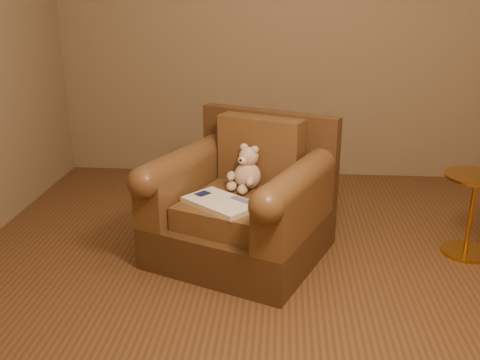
{
  "coord_description": "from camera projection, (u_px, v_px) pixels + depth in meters",
  "views": [
    {
      "loc": [
        -0.05,
        -2.67,
        1.57
      ],
      "look_at": [
        -0.29,
        0.3,
        0.52
      ],
      "focal_mm": 40.0,
      "sensor_mm": 36.0,
      "label": 1
    }
  ],
  "objects": [
    {
      "name": "guidebook",
      "position": [
        220.0,
        203.0,
        3.08
      ],
      "size": [
        0.48,
        0.46,
        0.03
      ],
      "rotation": [
        0.0,
        0.0,
        -0.69
      ],
      "color": "beige",
      "rests_on": "armchair"
    },
    {
      "name": "armchair",
      "position": [
        244.0,
        204.0,
        3.3
      ],
      "size": [
        1.22,
        1.19,
        0.85
      ],
      "rotation": [
        0.0,
        0.0,
        -0.4
      ],
      "color": "#442C16",
      "rests_on": "floor"
    },
    {
      "name": "teddy_bear",
      "position": [
        246.0,
        172.0,
        3.32
      ],
      "size": [
        0.21,
        0.24,
        0.29
      ],
      "rotation": [
        0.0,
        0.0,
        -0.63
      ],
      "color": "#D3B194",
      "rests_on": "armchair"
    },
    {
      "name": "side_table",
      "position": [
        471.0,
        212.0,
        3.31
      ],
      "size": [
        0.37,
        0.37,
        0.52
      ],
      "color": "#C18A35",
      "rests_on": "floor"
    },
    {
      "name": "floor",
      "position": [
        286.0,
        285.0,
        3.03
      ],
      "size": [
        4.0,
        4.0,
        0.0
      ],
      "primitive_type": "plane",
      "color": "brown",
      "rests_on": "ground"
    }
  ]
}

